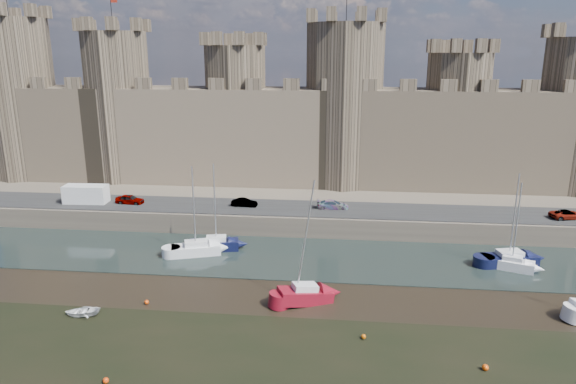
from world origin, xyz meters
name	(u,v)px	position (x,y,z in m)	size (l,w,h in m)	color
water_channel	(321,258)	(0.00, 24.00, 0.04)	(160.00, 12.00, 0.08)	black
quay	(330,173)	(0.00, 60.00, 1.25)	(160.00, 60.00, 2.50)	#4C443A
road	(325,209)	(0.00, 34.00, 2.55)	(160.00, 7.00, 0.10)	black
castle	(325,122)	(-0.64, 48.00, 11.67)	(108.50, 11.00, 29.00)	#42382B
car_0	(130,199)	(-25.33, 33.75, 3.12)	(1.47, 3.66, 1.25)	gray
car_1	(244,203)	(-10.30, 34.07, 3.04)	(1.15, 3.29, 1.09)	gray
car_2	(333,205)	(0.92, 34.29, 3.07)	(1.59, 3.92, 1.14)	gray
car_3	(567,215)	(28.57, 33.17, 3.06)	(1.85, 4.00, 1.11)	gray
van	(86,194)	(-31.10, 33.50, 3.70)	(5.50, 2.20, 2.40)	silver
sailboat_0	(196,248)	(-13.77, 23.62, 0.78)	(5.67, 3.64, 9.90)	silver
sailboat_1	(216,244)	(-11.88, 25.30, 0.79)	(5.21, 2.86, 9.87)	black
sailboat_2	(512,263)	(19.49, 23.14, 0.76)	(4.54, 3.06, 9.13)	white
sailboat_3	(509,258)	(19.57, 24.32, 0.76)	(5.94, 3.38, 9.80)	black
sailboat_4	(305,294)	(-1.04, 13.81, 0.81)	(5.18, 3.68, 11.30)	maroon
dinghy_6	(82,312)	(-19.68, 9.50, 0.31)	(2.12, 0.61, 2.97)	white
buoy_1	(147,302)	(-14.95, 12.00, 0.20)	(0.40, 0.40, 0.40)	#F1470A
buoy_3	(364,337)	(3.94, 8.28, 0.20)	(0.39, 0.39, 0.39)	#D05B09
buoy_4	(106,380)	(-13.55, 0.87, 0.20)	(0.41, 0.41, 0.41)	#E43D0A
buoy_5	(485,367)	(12.27, 5.04, 0.23)	(0.46, 0.46, 0.46)	#E64B0A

